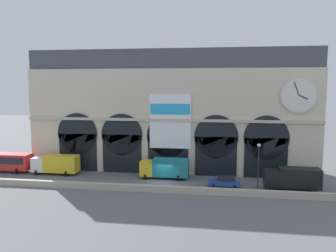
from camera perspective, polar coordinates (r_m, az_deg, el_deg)
ground_plane at (r=50.40m, az=-0.84°, el=-9.67°), size 200.00×200.00×0.00m
quay_parapet_wall at (r=46.13m, az=-1.73°, el=-10.67°), size 90.00×0.70×0.91m
station_building at (r=56.14m, az=0.45°, el=2.35°), size 47.59×5.98×20.25m
box_truck_west at (r=57.74m, az=-18.51°, el=-6.13°), size 7.50×2.91×3.12m
box_truck_center at (r=52.29m, az=-0.49°, el=-7.12°), size 7.50×2.91×3.12m
car_mideast at (r=48.91m, az=9.60°, el=-9.31°), size 4.40×2.22×1.55m
box_truck_east at (r=49.77m, az=20.47°, el=-8.30°), size 7.50×2.91×3.12m
street_lamp_quayside at (r=45.52m, az=15.14°, el=-6.00°), size 0.44×0.44×6.90m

